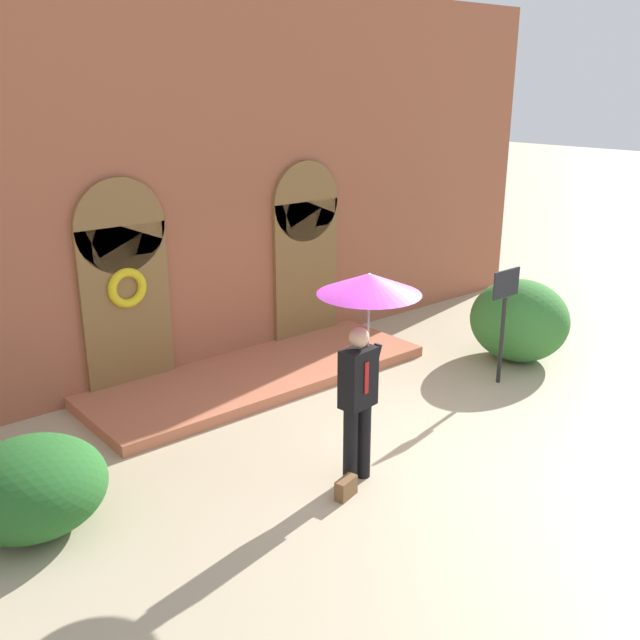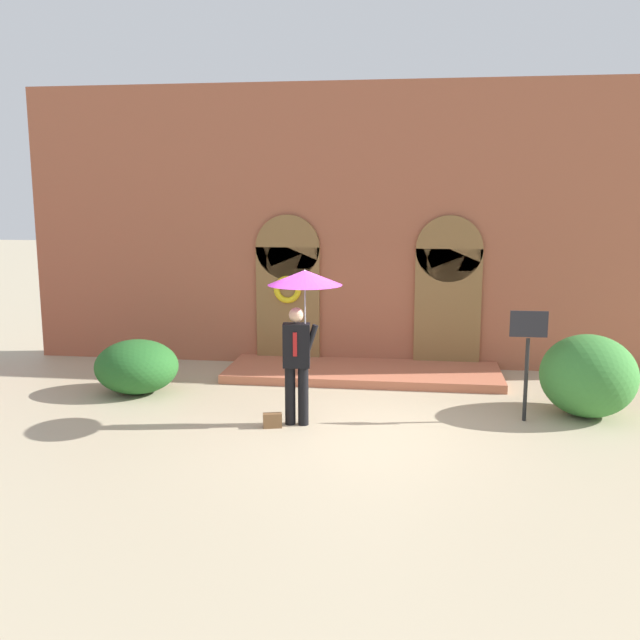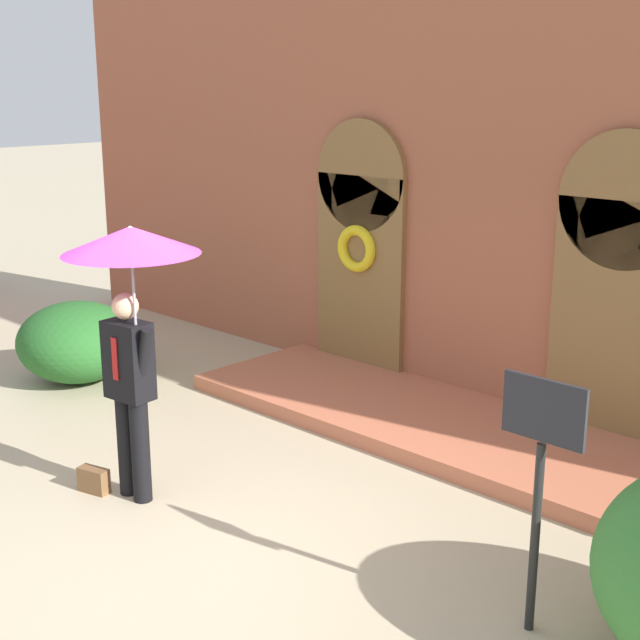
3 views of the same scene
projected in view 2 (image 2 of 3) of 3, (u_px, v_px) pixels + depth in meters
The scene contains 7 objects.
ground_plane at pixel (348, 428), 10.68m from camera, with size 80.00×80.00×0.00m, color tan.
building_facade at pixel (368, 233), 14.26m from camera, with size 14.00×2.30×5.60m.
person_with_umbrella at pixel (303, 300), 10.49m from camera, with size 1.10×1.10×2.36m.
handbag at pixel (272, 420), 10.67m from camera, with size 0.28×0.12×0.22m, color brown.
sign_post at pixel (528, 347), 10.81m from camera, with size 0.56×0.06×1.72m.
shrub_left at pixel (137, 367), 12.48m from camera, with size 1.46×1.38×0.94m, color #235B23.
shrub_right at pixel (588, 376), 11.17m from camera, with size 1.48×1.57×1.29m, color #387A33.
Camera 2 is at (0.96, -10.19, 3.47)m, focal length 40.00 mm.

